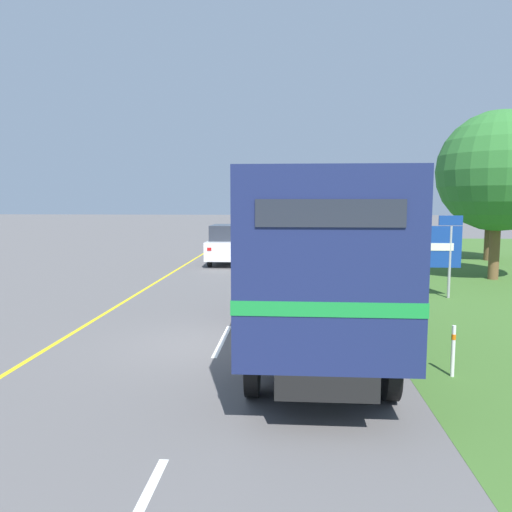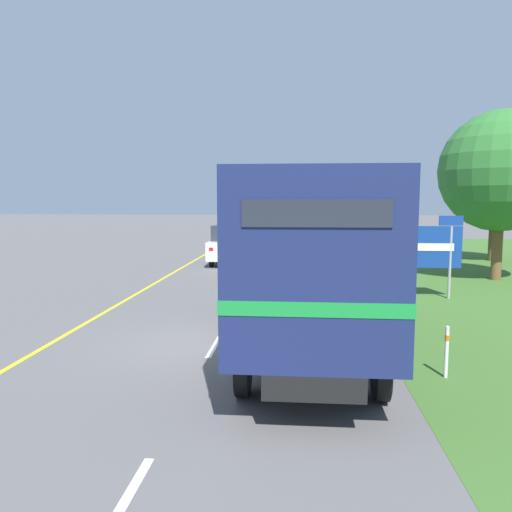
{
  "view_description": "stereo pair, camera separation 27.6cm",
  "coord_description": "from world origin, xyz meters",
  "px_view_note": "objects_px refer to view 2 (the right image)",
  "views": [
    {
      "loc": [
        1.54,
        -10.66,
        3.19
      ],
      "look_at": [
        0.3,
        7.1,
        1.2
      ],
      "focal_mm": 35.0,
      "sensor_mm": 36.0,
      "label": 1
    },
    {
      "loc": [
        1.82,
        -10.64,
        3.19
      ],
      "look_at": [
        0.3,
        7.1,
        1.2
      ],
      "focal_mm": 35.0,
      "sensor_mm": 36.0,
      "label": 2
    }
  ],
  "objects_px": {
    "lead_car_white": "(230,244)",
    "roadside_tree_near": "(501,171)",
    "delineator_post": "(447,350)",
    "roadside_tree_mid": "(495,191)",
    "horse_trailer_truck": "(309,256)",
    "highway_sign": "(426,248)"
  },
  "relations": [
    {
      "from": "roadside_tree_near",
      "to": "delineator_post",
      "type": "bearing_deg",
      "value": -114.31
    },
    {
      "from": "highway_sign",
      "to": "delineator_post",
      "type": "relative_size",
      "value": 2.85
    },
    {
      "from": "lead_car_white",
      "to": "roadside_tree_near",
      "type": "distance_m",
      "value": 12.56
    },
    {
      "from": "horse_trailer_truck",
      "to": "delineator_post",
      "type": "bearing_deg",
      "value": -28.99
    },
    {
      "from": "lead_car_white",
      "to": "roadside_tree_near",
      "type": "xyz_separation_m",
      "value": [
        11.37,
        -4.16,
        3.34
      ]
    },
    {
      "from": "highway_sign",
      "to": "horse_trailer_truck",
      "type": "bearing_deg",
      "value": -122.35
    },
    {
      "from": "lead_car_white",
      "to": "roadside_tree_mid",
      "type": "xyz_separation_m",
      "value": [
        13.69,
        2.48,
        2.67
      ]
    },
    {
      "from": "delineator_post",
      "to": "roadside_tree_mid",
      "type": "bearing_deg",
      "value": 67.49
    },
    {
      "from": "lead_car_white",
      "to": "roadside_tree_mid",
      "type": "height_order",
      "value": "roadside_tree_mid"
    },
    {
      "from": "horse_trailer_truck",
      "to": "roadside_tree_near",
      "type": "height_order",
      "value": "roadside_tree_near"
    },
    {
      "from": "highway_sign",
      "to": "delineator_post",
      "type": "xyz_separation_m",
      "value": [
        -1.46,
        -7.53,
        -1.15
      ]
    },
    {
      "from": "roadside_tree_near",
      "to": "roadside_tree_mid",
      "type": "height_order",
      "value": "roadside_tree_near"
    },
    {
      "from": "horse_trailer_truck",
      "to": "highway_sign",
      "type": "relative_size",
      "value": 3.13
    },
    {
      "from": "lead_car_white",
      "to": "delineator_post",
      "type": "distance_m",
      "value": 16.96
    },
    {
      "from": "horse_trailer_truck",
      "to": "highway_sign",
      "type": "xyz_separation_m",
      "value": [
        3.91,
        6.17,
        -0.38
      ]
    },
    {
      "from": "roadside_tree_near",
      "to": "roadside_tree_mid",
      "type": "xyz_separation_m",
      "value": [
        2.32,
        6.64,
        -0.67
      ]
    },
    {
      "from": "roadside_tree_mid",
      "to": "delineator_post",
      "type": "height_order",
      "value": "roadside_tree_mid"
    },
    {
      "from": "roadside_tree_near",
      "to": "roadside_tree_mid",
      "type": "bearing_deg",
      "value": 70.76
    },
    {
      "from": "highway_sign",
      "to": "roadside_tree_mid",
      "type": "relative_size",
      "value": 0.48
    },
    {
      "from": "horse_trailer_truck",
      "to": "roadside_tree_mid",
      "type": "xyz_separation_m",
      "value": [
        10.03,
        16.94,
        1.63
      ]
    },
    {
      "from": "horse_trailer_truck",
      "to": "roadside_tree_mid",
      "type": "bearing_deg",
      "value": 59.36
    },
    {
      "from": "roadside_tree_mid",
      "to": "horse_trailer_truck",
      "type": "bearing_deg",
      "value": -120.64
    }
  ]
}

